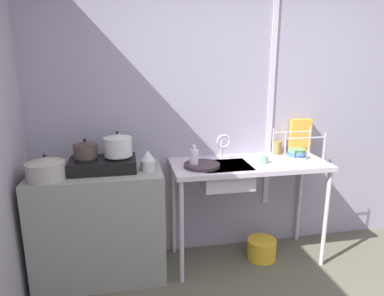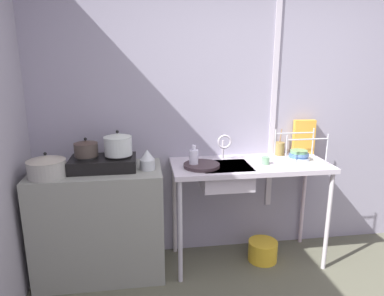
% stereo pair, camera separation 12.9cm
% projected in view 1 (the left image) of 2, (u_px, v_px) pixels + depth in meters
% --- Properties ---
extents(wall_back, '(4.67, 0.10, 2.71)m').
position_uv_depth(wall_back, '(251.00, 105.00, 3.16)').
color(wall_back, '#9B96AA').
rests_on(wall_back, ground).
extents(wall_metal_strip, '(0.05, 0.01, 2.17)m').
position_uv_depth(wall_metal_strip, '(271.00, 91.00, 3.10)').
color(wall_metal_strip, silver).
extents(counter_concrete, '(1.02, 0.54, 0.92)m').
position_uv_depth(counter_concrete, '(100.00, 224.00, 2.83)').
color(counter_concrete, gray).
rests_on(counter_concrete, ground).
extents(counter_sink, '(1.33, 0.54, 0.92)m').
position_uv_depth(counter_sink, '(249.00, 171.00, 2.97)').
color(counter_sink, silver).
rests_on(counter_sink, ground).
extents(stove, '(0.51, 0.30, 0.12)m').
position_uv_depth(stove, '(103.00, 164.00, 2.71)').
color(stove, black).
rests_on(stove, counter_concrete).
extents(pot_on_left_burner, '(0.18, 0.18, 0.15)m').
position_uv_depth(pot_on_left_burner, '(85.00, 149.00, 2.66)').
color(pot_on_left_burner, '#433933').
rests_on(pot_on_left_burner, stove).
extents(pot_on_right_burner, '(0.22, 0.22, 0.20)m').
position_uv_depth(pot_on_right_burner, '(118.00, 145.00, 2.69)').
color(pot_on_right_burner, silver).
rests_on(pot_on_right_burner, stove).
extents(pot_beside_stove, '(0.28, 0.28, 0.19)m').
position_uv_depth(pot_beside_stove, '(46.00, 168.00, 2.51)').
color(pot_beside_stove, '#A3A29B').
rests_on(pot_beside_stove, counter_concrete).
extents(percolator, '(0.12, 0.12, 0.16)m').
position_uv_depth(percolator, '(148.00, 160.00, 2.72)').
color(percolator, silver).
rests_on(percolator, counter_concrete).
extents(sink_basin, '(0.41, 0.35, 0.18)m').
position_uv_depth(sink_basin, '(225.00, 175.00, 2.88)').
color(sink_basin, silver).
rests_on(sink_basin, counter_sink).
extents(faucet, '(0.12, 0.07, 0.23)m').
position_uv_depth(faucet, '(223.00, 143.00, 2.98)').
color(faucet, silver).
rests_on(faucet, counter_sink).
extents(frying_pan, '(0.29, 0.29, 0.03)m').
position_uv_depth(frying_pan, '(202.00, 165.00, 2.81)').
color(frying_pan, '#3B2C31').
rests_on(frying_pan, counter_sink).
extents(dish_rack, '(0.37, 0.26, 0.26)m').
position_uv_depth(dish_rack, '(297.00, 155.00, 3.00)').
color(dish_rack, '#B8B9C0').
rests_on(dish_rack, counter_sink).
extents(cup_by_rack, '(0.07, 0.07, 0.06)m').
position_uv_depth(cup_by_rack, '(265.00, 160.00, 2.91)').
color(cup_by_rack, '#6F9F76').
rests_on(cup_by_rack, counter_sink).
extents(small_bowl_on_drainboard, '(0.14, 0.14, 0.04)m').
position_uv_depth(small_bowl_on_drainboard, '(256.00, 159.00, 2.97)').
color(small_bowl_on_drainboard, white).
rests_on(small_bowl_on_drainboard, counter_sink).
extents(bottle_by_sink, '(0.07, 0.07, 0.18)m').
position_uv_depth(bottle_by_sink, '(194.00, 158.00, 2.80)').
color(bottle_by_sink, white).
rests_on(bottle_by_sink, counter_sink).
extents(cereal_box, '(0.20, 0.07, 0.31)m').
position_uv_depth(cereal_box, '(300.00, 136.00, 3.22)').
color(cereal_box, gold).
rests_on(cereal_box, counter_sink).
extents(utensil_jar, '(0.08, 0.08, 0.24)m').
position_uv_depth(utensil_jar, '(277.00, 147.00, 3.19)').
color(utensil_jar, olive).
rests_on(utensil_jar, counter_sink).
extents(bucket_on_floor, '(0.26, 0.26, 0.18)m').
position_uv_depth(bucket_on_floor, '(262.00, 249.00, 3.15)').
color(bucket_on_floor, yellow).
rests_on(bucket_on_floor, ground).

